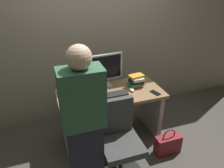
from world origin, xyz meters
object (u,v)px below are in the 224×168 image
object	(u,v)px
mouse	(132,90)
book_stack	(136,81)
desk	(111,107)
handbag	(168,144)
keyboard	(111,95)
cup_near_keyboard	(86,99)
monitor	(103,69)
person_at_desk	(84,125)
office_chair	(119,144)
cell_phone	(155,93)

from	to	relation	value
mouse	book_stack	world-z (taller)	book_stack
desk	handbag	world-z (taller)	desk
book_stack	keyboard	bearing A→B (deg)	-162.20
cup_near_keyboard	handbag	size ratio (longest dim) A/B	0.24
desk	keyboard	bearing A→B (deg)	-102.78
desk	book_stack	xyz separation A→B (m)	(0.38, 0.06, 0.31)
book_stack	monitor	bearing A→B (deg)	160.74
person_at_desk	monitor	size ratio (longest dim) A/B	3.03
mouse	handbag	xyz separation A→B (m)	(0.33, -0.48, -0.62)
cup_near_keyboard	person_at_desk	bearing A→B (deg)	-105.02
book_stack	office_chair	bearing A→B (deg)	-126.27
person_at_desk	cell_phone	bearing A→B (deg)	24.43
keyboard	desk	bearing A→B (deg)	75.97
keyboard	cup_near_keyboard	xyz separation A→B (m)	(-0.34, -0.06, 0.03)
desk	person_at_desk	size ratio (longest dim) A/B	0.84
person_at_desk	book_stack	size ratio (longest dim) A/B	7.10
keyboard	cell_phone	bearing A→B (deg)	-14.40
keyboard	cup_near_keyboard	bearing A→B (deg)	-170.66
office_chair	mouse	size ratio (longest dim) A/B	9.40
desk	monitor	size ratio (longest dim) A/B	2.53
monitor	office_chair	bearing A→B (deg)	-95.13
mouse	handbag	distance (m)	0.86
monitor	cell_phone	xyz separation A→B (m)	(0.58, -0.41, -0.25)
keyboard	mouse	xyz separation A→B (m)	(0.29, 0.02, 0.01)
mouse	book_stack	distance (m)	0.17
monitor	cell_phone	distance (m)	0.75
cup_near_keyboard	cell_phone	xyz separation A→B (m)	(0.90, -0.07, -0.04)
person_at_desk	book_stack	xyz separation A→B (m)	(0.89, 0.73, -0.02)
monitor	keyboard	size ratio (longest dim) A/B	1.26
office_chair	handbag	size ratio (longest dim) A/B	2.49
keyboard	book_stack	size ratio (longest dim) A/B	1.86
office_chair	book_stack	distance (m)	0.92
desk	office_chair	size ratio (longest dim) A/B	1.46
book_stack	cell_phone	xyz separation A→B (m)	(0.16, -0.26, -0.08)
desk	mouse	xyz separation A→B (m)	(0.27, -0.05, 0.25)
desk	person_at_desk	bearing A→B (deg)	-126.54
monitor	mouse	bearing A→B (deg)	-39.39
desk	cup_near_keyboard	xyz separation A→B (m)	(-0.36, -0.14, 0.28)
person_at_desk	monitor	distance (m)	1.01
cup_near_keyboard	book_stack	distance (m)	0.77
monitor	cell_phone	world-z (taller)	monitor
handbag	desk	bearing A→B (deg)	138.68
desk	handbag	size ratio (longest dim) A/B	3.62
monitor	handbag	size ratio (longest dim) A/B	1.43
keyboard	book_stack	xyz separation A→B (m)	(0.40, 0.13, 0.07)
monitor	cup_near_keyboard	world-z (taller)	monitor
desk	book_stack	bearing A→B (deg)	8.35
desk	person_at_desk	xyz separation A→B (m)	(-0.50, -0.68, 0.33)
office_chair	cell_phone	distance (m)	0.83
office_chair	person_at_desk	xyz separation A→B (m)	(-0.39, -0.06, 0.41)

